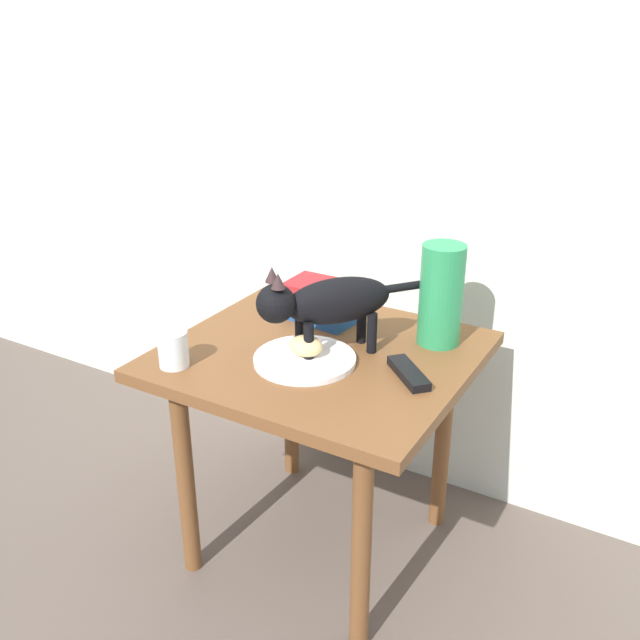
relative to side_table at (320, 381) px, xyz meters
name	(u,v)px	position (x,y,z in m)	size (l,w,h in m)	color
ground_plane	(320,542)	(0.00, 0.00, -0.50)	(6.00, 6.00, 0.00)	brown
back_panel	(405,111)	(0.00, 0.45, 0.60)	(4.00, 0.04, 2.20)	silver
side_table	(320,381)	(0.00, 0.00, 0.00)	(0.71, 0.65, 0.59)	brown
plate	(307,360)	(0.00, -0.07, 0.09)	(0.24, 0.24, 0.01)	white
bread_roll	(305,346)	(0.00, -0.07, 0.12)	(0.08, 0.06, 0.05)	#E0BC7A
cat	(326,303)	(0.02, -0.01, 0.22)	(0.32, 0.39, 0.23)	black
book_stack	(323,302)	(-0.09, 0.18, 0.13)	(0.20, 0.16, 0.09)	#1E4C8C
green_vase	(441,295)	(0.23, 0.19, 0.21)	(0.11, 0.11, 0.25)	#288C51
candle_jar	(173,351)	(-0.25, -0.24, 0.12)	(0.07, 0.07, 0.08)	silver
tv_remote	(409,373)	(0.24, -0.02, 0.10)	(0.15, 0.04, 0.02)	black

